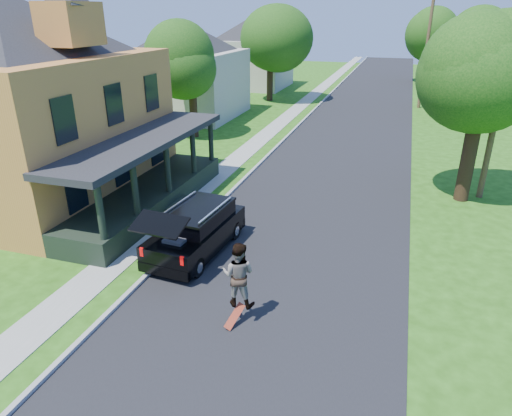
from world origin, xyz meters
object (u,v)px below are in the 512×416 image
(utility_pole_near, at_px, (502,88))
(black_suv, at_px, (196,230))
(skateboarder, at_px, (238,275))
(tree_right_near, at_px, (483,76))

(utility_pole_near, bearing_deg, black_suv, -120.20)
(black_suv, xyz_separation_m, skateboarder, (2.70, -3.13, 0.57))
(tree_right_near, xyz_separation_m, utility_pole_near, (0.87, 0.54, -0.53))
(tree_right_near, bearing_deg, utility_pole_near, 31.63)
(black_suv, height_order, utility_pole_near, utility_pole_near)
(skateboarder, bearing_deg, utility_pole_near, -124.83)
(black_suv, xyz_separation_m, utility_pole_near, (10.20, 8.72, 4.05))
(black_suv, xyz_separation_m, tree_right_near, (9.33, 8.18, 4.58))
(skateboarder, distance_m, tree_right_near, 13.71)
(skateboarder, relative_size, tree_right_near, 0.22)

